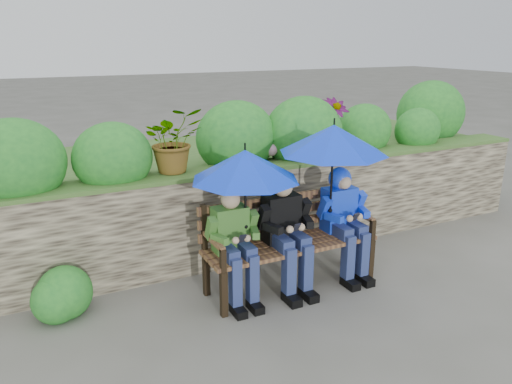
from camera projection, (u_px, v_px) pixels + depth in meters
name	position (u px, v px, depth m)	size (l,w,h in m)	color
ground	(261.00, 289.00, 4.81)	(60.00, 60.00, 0.00)	#545349
garden_backdrop	(201.00, 184.00, 6.00)	(8.00, 2.86, 1.80)	#302A22
park_bench	(287.00, 236.00, 4.77)	(1.69, 0.49, 0.89)	black
boy_left	(234.00, 239.00, 4.43)	(0.46, 0.54, 1.07)	#3F7A29
boy_middle	(286.00, 227.00, 4.64)	(0.51, 0.59, 1.13)	black
boy_right	(344.00, 213.00, 4.92)	(0.49, 0.59, 1.10)	#132BDF
umbrella_left	(245.00, 165.00, 4.30)	(0.97, 0.97, 0.78)	#0930E0
umbrella_right	(334.00, 139.00, 4.61)	(1.03, 1.03, 0.92)	#0930E0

